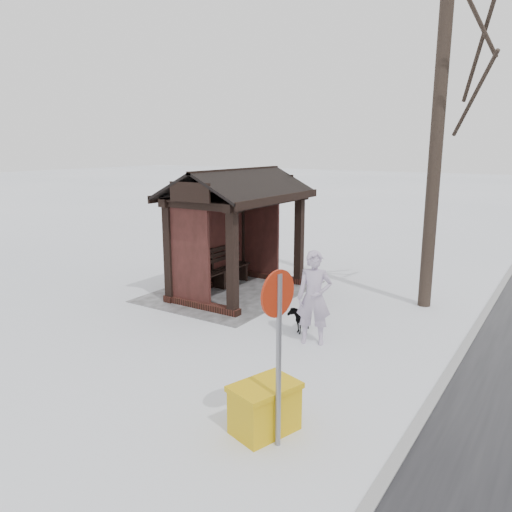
% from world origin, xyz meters
% --- Properties ---
extents(ground, '(120.00, 120.00, 0.00)m').
position_xyz_m(ground, '(0.00, 0.00, 0.00)').
color(ground, white).
rests_on(ground, ground).
extents(kerb, '(120.00, 0.15, 0.06)m').
position_xyz_m(kerb, '(0.00, 5.50, 0.01)').
color(kerb, gray).
rests_on(kerb, ground).
extents(trampled_patch, '(4.20, 3.20, 0.02)m').
position_xyz_m(trampled_patch, '(0.00, -0.20, 0.01)').
color(trampled_patch, '#99999F').
rests_on(trampled_patch, ground).
extents(bus_shelter, '(3.60, 2.40, 3.09)m').
position_xyz_m(bus_shelter, '(0.00, -0.16, 2.17)').
color(bus_shelter, '#341A12').
rests_on(bus_shelter, ground).
extents(tree_near, '(3.42, 3.42, 9.03)m').
position_xyz_m(tree_near, '(-1.50, 4.20, 6.16)').
color(tree_near, black).
rests_on(tree_near, ground).
extents(pedestrian, '(0.64, 0.76, 1.76)m').
position_xyz_m(pedestrian, '(1.91, 3.05, 0.88)').
color(pedestrian, '#B0A0BC').
rests_on(pedestrian, ground).
extents(dog, '(0.68, 0.35, 0.55)m').
position_xyz_m(dog, '(1.47, 2.54, 0.28)').
color(dog, black).
rests_on(dog, ground).
extents(grit_bin, '(0.99, 0.82, 0.66)m').
position_xyz_m(grit_bin, '(4.93, 3.86, 0.33)').
color(grit_bin, gold).
rests_on(grit_bin, ground).
extents(road_sign, '(0.57, 0.13, 2.24)m').
position_xyz_m(road_sign, '(5.09, 4.14, 1.62)').
color(road_sign, gray).
rests_on(road_sign, ground).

